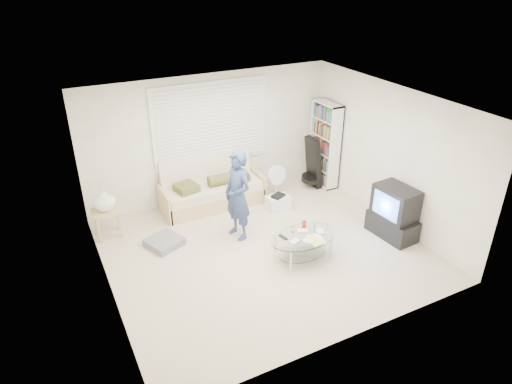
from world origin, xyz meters
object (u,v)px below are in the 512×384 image
coffee_table (304,240)px  tv_unit (394,213)px  bookshelf (325,144)px  futon_sofa (212,190)px

coffee_table → tv_unit: bearing=-4.0°
tv_unit → coffee_table: size_ratio=0.79×
bookshelf → coffee_table: bearing=-130.6°
bookshelf → tv_unit: bearing=-93.1°
futon_sofa → coffee_table: (0.63, -2.36, 0.03)m
coffee_table → bookshelf: bearing=49.4°
futon_sofa → coffee_table: size_ratio=1.68×
bookshelf → futon_sofa: bearing=176.0°
coffee_table → futon_sofa: bearing=105.0°
bookshelf → tv_unit: bookshelf is taller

